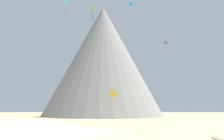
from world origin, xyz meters
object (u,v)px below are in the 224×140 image
(kite_violet_mid, at_px, (166,43))
(kite_lime_mid, at_px, (93,10))
(kite_teal_high, at_px, (65,0))
(rock_massif, at_px, (100,64))
(bush_near_right, at_px, (70,127))
(bush_near_left, at_px, (30,132))
(kite_gold_low, at_px, (114,94))
(kite_cyan_high, at_px, (131,4))

(kite_violet_mid, height_order, kite_lime_mid, kite_lime_mid)
(kite_violet_mid, xyz_separation_m, kite_teal_high, (-30.05, -6.14, 11.29))
(rock_massif, xyz_separation_m, kite_violet_mid, (22.27, -34.12, 0.60))
(kite_lime_mid, bearing_deg, kite_violet_mid, -49.05)
(bush_near_right, height_order, rock_massif, rock_massif)
(bush_near_left, relative_size, kite_lime_mid, 0.65)
(kite_lime_mid, bearing_deg, kite_gold_low, -25.45)
(bush_near_left, xyz_separation_m, kite_gold_low, (9.88, 35.58, 6.72))
(kite_violet_mid, bearing_deg, rock_massif, -43.14)
(kite_cyan_high, relative_size, kite_gold_low, 2.43)
(bush_near_left, height_order, kite_lime_mid, kite_lime_mid)
(rock_massif, height_order, kite_lime_mid, rock_massif)
(kite_cyan_high, xyz_separation_m, kite_violet_mid, (10.83, 6.04, -9.92))
(kite_cyan_high, relative_size, kite_teal_high, 0.91)
(kite_cyan_high, bearing_deg, rock_massif, 114.13)
(bush_near_left, distance_m, kite_lime_mid, 32.73)
(rock_massif, relative_size, kite_gold_low, 28.67)
(bush_near_right, distance_m, rock_massif, 70.85)
(rock_massif, height_order, kite_violet_mid, rock_massif)
(bush_near_left, relative_size, kite_cyan_high, 0.40)
(kite_lime_mid, xyz_separation_m, kite_teal_high, (-9.84, 17.64, 9.89))
(bush_near_left, relative_size, rock_massif, 0.03)
(kite_cyan_high, bearing_deg, bush_near_right, -105.92)
(bush_near_left, height_order, rock_massif, rock_massif)
(bush_near_right, bearing_deg, bush_near_left, -103.26)
(kite_violet_mid, bearing_deg, bush_near_left, 73.95)
(rock_massif, bearing_deg, kite_cyan_high, -74.10)
(kite_violet_mid, xyz_separation_m, kite_lime_mid, (-20.21, -23.78, 1.40))
(bush_near_left, distance_m, bush_near_right, 12.26)
(kite_violet_mid, height_order, kite_teal_high, kite_teal_high)
(kite_gold_low, bearing_deg, kite_lime_mid, 68.30)
(bush_near_left, height_order, kite_gold_low, kite_gold_low)
(bush_near_left, bearing_deg, bush_near_right, 76.74)
(kite_gold_low, bearing_deg, kite_cyan_high, -150.98)
(kite_cyan_high, height_order, kite_gold_low, kite_cyan_high)
(rock_massif, xyz_separation_m, kite_gold_low, (6.38, -43.57, -15.53))
(kite_gold_low, bearing_deg, bush_near_left, 69.55)
(kite_lime_mid, distance_m, kite_gold_low, 23.05)
(kite_lime_mid, height_order, kite_teal_high, kite_teal_high)
(kite_cyan_high, bearing_deg, kite_lime_mid, -109.65)
(bush_near_right, bearing_deg, kite_teal_high, 104.74)
(bush_near_right, distance_m, kite_violet_mid, 46.39)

